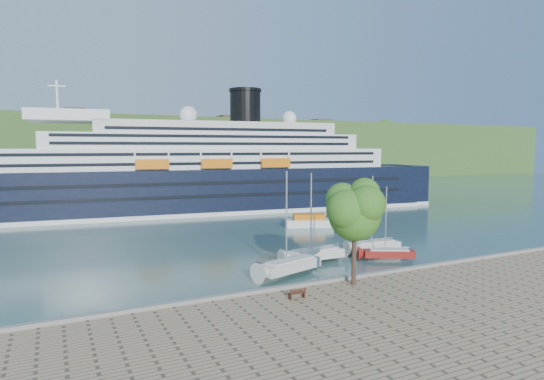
{
  "coord_description": "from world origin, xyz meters",
  "views": [
    {
      "loc": [
        -27.81,
        -33.91,
        13.06
      ],
      "look_at": [
        3.29,
        30.0,
        6.46
      ],
      "focal_mm": 30.0,
      "sensor_mm": 36.0,
      "label": 1
    }
  ],
  "objects": [
    {
      "name": "ground",
      "position": [
        0.0,
        0.0,
        0.0
      ],
      "size": [
        400.0,
        400.0,
        0.0
      ],
      "primitive_type": "plane",
      "color": "#2E524F",
      "rests_on": "ground"
    },
    {
      "name": "far_hillside",
      "position": [
        0.0,
        145.0,
        12.0
      ],
      "size": [
        400.0,
        50.0,
        24.0
      ],
      "primitive_type": "cube",
      "color": "#335C25",
      "rests_on": "ground"
    },
    {
      "name": "quay_coping",
      "position": [
        0.0,
        -0.2,
        1.15
      ],
      "size": [
        220.0,
        0.5,
        0.3
      ],
      "primitive_type": "cube",
      "color": "slate",
      "rests_on": "promenade"
    },
    {
      "name": "cruise_ship",
      "position": [
        -2.65,
        56.17,
        12.7
      ],
      "size": [
        114.18,
        28.39,
        25.39
      ],
      "primitive_type": null,
      "rotation": [
        0.0,
        0.0,
        -0.11
      ],
      "color": "black",
      "rests_on": "ground"
    },
    {
      "name": "park_bench",
      "position": [
        -10.49,
        -2.86,
        1.47
      ],
      "size": [
        1.48,
        0.65,
        0.94
      ],
      "primitive_type": null,
      "rotation": [
        0.0,
        0.0,
        -0.04
      ],
      "color": "#401E12",
      "rests_on": "promenade"
    },
    {
      "name": "promenade_tree",
      "position": [
        -4.17,
        -1.82,
        6.1
      ],
      "size": [
        6.16,
        6.16,
        10.2
      ],
      "primitive_type": null,
      "color": "#255A17",
      "rests_on": "promenade"
    },
    {
      "name": "floating_pontoon",
      "position": [
        1.24,
        11.38,
        0.19
      ],
      "size": [
        17.35,
        3.08,
        0.38
      ],
      "primitive_type": null,
      "rotation": [
        0.0,
        0.0,
        0.06
      ],
      "color": "slate",
      "rests_on": "ground"
    },
    {
      "name": "sailboat_white_near",
      "position": [
        -6.21,
        6.22,
        5.13
      ],
      "size": [
        8.25,
        4.43,
        10.27
      ],
      "primitive_type": null,
      "rotation": [
        0.0,
        0.0,
        0.3
      ],
      "color": "silver",
      "rests_on": "ground"
    },
    {
      "name": "sailboat_red",
      "position": [
        7.04,
        6.68,
        4.11
      ],
      "size": [
        6.46,
        4.55,
        8.23
      ],
      "primitive_type": null,
      "rotation": [
        0.0,
        0.0,
        -0.49
      ],
      "color": "maroon",
      "rests_on": "ground"
    },
    {
      "name": "sailboat_white_far",
      "position": [
        7.99,
        10.43,
        4.6
      ],
      "size": [
        7.3,
        2.72,
        9.21
      ],
      "primitive_type": null,
      "rotation": [
        0.0,
        0.0,
        -0.1
      ],
      "color": "silver",
      "rests_on": "ground"
    },
    {
      "name": "tender_launch",
      "position": [
        10.29,
        30.33,
        1.08
      ],
      "size": [
        8.27,
        5.42,
        2.17
      ],
      "primitive_type": null,
      "rotation": [
        0.0,
        0.0,
        -0.38
      ],
      "color": "orange",
      "rests_on": "ground"
    },
    {
      "name": "sailboat_extra",
      "position": [
        -1.25,
        9.56,
        4.9
      ],
      "size": [
        7.6,
        2.18,
        9.79
      ],
      "primitive_type": null,
      "rotation": [
        0.0,
        0.0,
        -0.01
      ],
      "color": "silver",
      "rests_on": "ground"
    }
  ]
}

